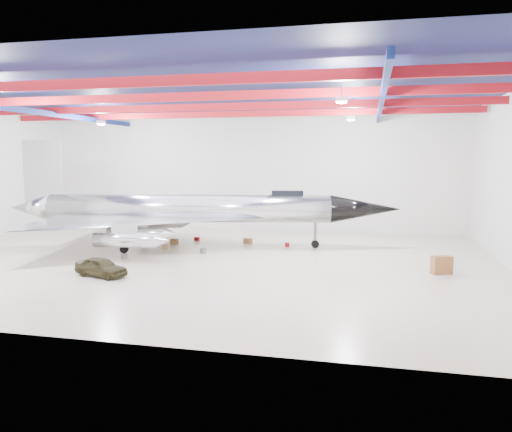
# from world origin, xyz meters

# --- Properties ---
(floor) EXTENTS (40.00, 40.00, 0.00)m
(floor) POSITION_xyz_m (0.00, 0.00, 0.00)
(floor) COLOR beige
(floor) RESTS_ON ground
(wall_back) EXTENTS (40.00, 0.00, 40.00)m
(wall_back) POSITION_xyz_m (0.00, 15.00, 5.50)
(wall_back) COLOR silver
(wall_back) RESTS_ON floor
(ceiling) EXTENTS (40.00, 40.00, 0.00)m
(ceiling) POSITION_xyz_m (0.00, 0.00, 11.00)
(ceiling) COLOR #0A0F38
(ceiling) RESTS_ON wall_back
(ceiling_structure) EXTENTS (39.50, 29.50, 1.08)m
(ceiling_structure) POSITION_xyz_m (0.00, 0.00, 10.32)
(ceiling_structure) COLOR maroon
(ceiling_structure) RESTS_ON ceiling
(jet_aircraft) EXTENTS (29.85, 19.99, 8.19)m
(jet_aircraft) POSITION_xyz_m (-2.02, 4.48, 2.69)
(jet_aircraft) COLOR silver
(jet_aircraft) RESTS_ON floor
(jeep) EXTENTS (3.51, 2.15, 1.12)m
(jeep) POSITION_xyz_m (-3.59, -5.68, 0.56)
(jeep) COLOR #322D19
(jeep) RESTS_ON floor
(desk) EXTENTS (1.30, 0.98, 1.07)m
(desk) POSITION_xyz_m (15.73, -0.65, 0.54)
(desk) COLOR brown
(desk) RESTS_ON floor
(crate_ply) EXTENTS (0.60, 0.48, 0.41)m
(crate_ply) POSITION_xyz_m (-3.58, 5.37, 0.21)
(crate_ply) COLOR olive
(crate_ply) RESTS_ON floor
(toolbox_red) EXTENTS (0.44, 0.37, 0.28)m
(toolbox_red) POSITION_xyz_m (-2.47, 7.57, 0.14)
(toolbox_red) COLOR maroon
(toolbox_red) RESTS_ON floor
(engine_drum) EXTENTS (0.43, 0.43, 0.38)m
(engine_drum) POSITION_xyz_m (-0.14, 2.34, 0.19)
(engine_drum) COLOR #59595B
(engine_drum) RESTS_ON floor
(parts_bin) EXTENTS (0.72, 0.65, 0.42)m
(parts_bin) POSITION_xyz_m (2.03, 7.07, 0.21)
(parts_bin) COLOR olive
(parts_bin) RESTS_ON floor
(crate_small) EXTENTS (0.44, 0.39, 0.26)m
(crate_small) POSITION_xyz_m (-8.35, 6.70, 0.13)
(crate_small) COLOR #59595B
(crate_small) RESTS_ON floor
(tool_chest) EXTENTS (0.42, 0.42, 0.33)m
(tool_chest) POSITION_xyz_m (5.34, 6.28, 0.17)
(tool_chest) COLOR maroon
(tool_chest) RESTS_ON floor
(oil_barrel) EXTENTS (0.61, 0.56, 0.35)m
(oil_barrel) POSITION_xyz_m (-3.37, 3.07, 0.17)
(oil_barrel) COLOR olive
(oil_barrel) RESTS_ON floor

